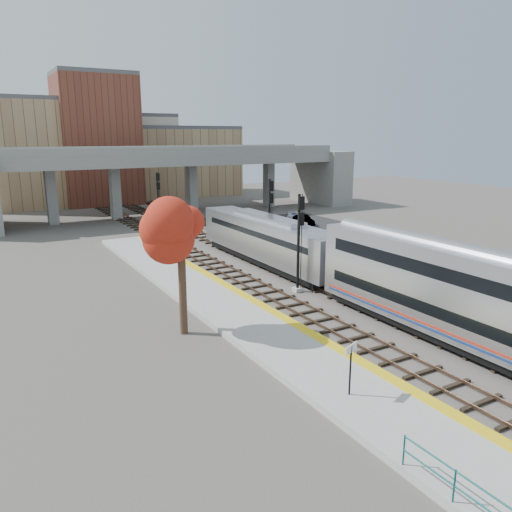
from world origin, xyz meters
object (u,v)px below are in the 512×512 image
signal_mast_far (158,201)px  car_b (304,220)px  locomotive (267,239)px  car_a (285,230)px  coach (511,311)px  signal_mast_near (299,244)px  car_c (300,217)px  tree (180,231)px  signal_mast_mid (270,218)px

signal_mast_far → car_b: 18.05m
locomotive → car_a: size_ratio=5.80×
car_a → car_b: car_b is taller
coach → signal_mast_far: signal_mast_far is taller
locomotive → coach: 22.61m
signal_mast_far → car_a: size_ratio=2.04×
signal_mast_far → locomotive: bearing=-84.6°
signal_mast_near → car_c: (17.30, 24.77, -2.89)m
tree → car_c: size_ratio=2.01×
signal_mast_mid → car_b: size_ratio=1.90×
coach → locomotive: bearing=90.0°
signal_mast_near → car_c: size_ratio=1.77×
signal_mast_far → car_c: bearing=-16.5°
coach → car_b: coach is taller
locomotive → tree: 16.75m
car_a → car_b: 6.94m
locomotive → signal_mast_near: (-2.10, -7.79, 1.23)m
signal_mast_far → car_b: (16.09, -7.76, -2.59)m
signal_mast_near → signal_mast_mid: (4.10, 10.67, 0.04)m
locomotive → car_a: (8.49, 10.10, -1.68)m
signal_mast_mid → signal_mast_far: bearing=102.0°
coach → car_c: bearing=69.0°
signal_mast_near → tree: tree is taller
coach → tree: bearing=136.1°
locomotive → signal_mast_mid: signal_mast_mid is taller
car_a → car_b: (5.50, 4.23, 0.06)m
locomotive → coach: coach is taller
signal_mast_near → car_c: 30.35m
locomotive → signal_mast_far: bearing=95.4°
tree → car_a: 29.95m
coach → signal_mast_near: signal_mast_near is taller
coach → signal_mast_far: bearing=92.7°
coach → tree: size_ratio=3.11×
car_c → signal_mast_near: bearing=-125.9°
tree → car_b: 36.73m
car_a → car_b: size_ratio=0.87×
locomotive → car_c: (15.20, 16.98, -1.66)m
signal_mast_mid → tree: tree is taller
coach → car_c: 42.46m
signal_mast_near → car_b: (16.09, 22.13, -2.85)m
car_a → locomotive: bearing=-108.5°
signal_mast_mid → car_c: bearing=46.9°
signal_mast_mid → car_b: signal_mast_mid is taller
signal_mast_mid → car_b: bearing=43.7°
car_b → signal_mast_far: bearing=161.8°
signal_mast_mid → coach: bearing=-94.5°
locomotive → car_b: 20.10m
signal_mast_mid → signal_mast_far: (-4.10, 19.22, -0.30)m
coach → tree: tree is taller
locomotive → signal_mast_far: (-2.10, 22.10, 0.97)m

